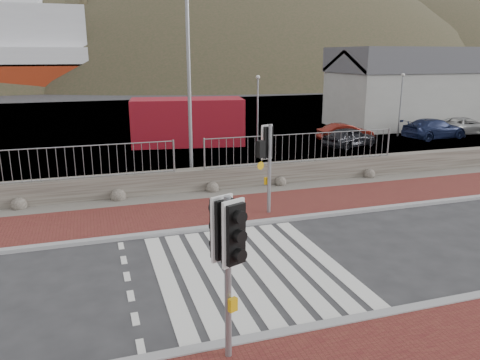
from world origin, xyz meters
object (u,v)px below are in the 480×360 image
object	(u,v)px
traffic_signal_far	(269,150)
shipping_container	(188,122)
car_c	(434,129)
car_d	(465,126)
car_a	(350,137)
traffic_signal_near	(228,245)
streetlight	(192,70)
car_b	(345,133)

from	to	relation	value
traffic_signal_far	shipping_container	xyz separation A→B (m)	(0.08, 13.58, -0.86)
car_c	car_d	bearing A→B (deg)	-82.79
car_a	traffic_signal_far	bearing A→B (deg)	119.63
car_d	traffic_signal_near	bearing A→B (deg)	132.84
shipping_container	car_a	bearing A→B (deg)	-14.33
traffic_signal_near	shipping_container	distance (m)	21.01
streetlight	shipping_container	size ratio (longest dim) A/B	1.27
car_a	streetlight	bearing A→B (deg)	99.54
car_a	car_d	world-z (taller)	car_a
car_a	car_c	world-z (taller)	car_c
traffic_signal_far	car_d	size ratio (longest dim) A/B	0.74
streetlight	car_d	distance (m)	21.97
car_a	car_c	xyz separation A→B (m)	(6.72, 0.88, 0.05)
shipping_container	streetlight	bearing A→B (deg)	-90.79
traffic_signal_near	car_a	world-z (taller)	traffic_signal_near
traffic_signal_near	car_a	xyz separation A→B (m)	(12.41, 16.83, -1.60)
traffic_signal_far	car_c	size ratio (longest dim) A/B	0.69
traffic_signal_far	car_a	distance (m)	13.29
traffic_signal_far	shipping_container	distance (m)	13.61
traffic_signal_far	car_a	xyz separation A→B (m)	(8.91, 9.73, -1.64)
traffic_signal_near	traffic_signal_far	bearing A→B (deg)	41.71
streetlight	shipping_container	bearing A→B (deg)	98.57
shipping_container	car_b	size ratio (longest dim) A/B	1.91
traffic_signal_near	car_c	size ratio (longest dim) A/B	0.68
streetlight	car_c	xyz separation A→B (m)	(17.19, 6.31, -4.06)
streetlight	car_b	distance (m)	13.79
traffic_signal_near	car_a	distance (m)	20.98
shipping_container	car_d	xyz separation A→B (m)	(18.74, -2.20, -0.79)
car_d	streetlight	bearing A→B (deg)	112.39
traffic_signal_far	car_b	bearing A→B (deg)	-150.23
streetlight	car_a	bearing A→B (deg)	46.04
car_c	shipping_container	bearing A→B (deg)	72.85
car_b	car_c	size ratio (longest dim) A/B	0.77
traffic_signal_near	car_d	size ratio (longest dim) A/B	0.73
shipping_container	car_b	xyz separation A→B (m)	(9.48, -2.26, -0.80)
traffic_signal_far	traffic_signal_near	bearing A→B (deg)	43.70
car_a	car_b	distance (m)	1.72
traffic_signal_near	car_c	xyz separation A→B (m)	(19.14, 17.72, -1.55)
traffic_signal_near	car_c	bearing A→B (deg)	20.77
streetlight	car_a	size ratio (longest dim) A/B	2.39
traffic_signal_near	traffic_signal_far	world-z (taller)	traffic_signal_far
traffic_signal_far	car_d	bearing A→B (deg)	-168.88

